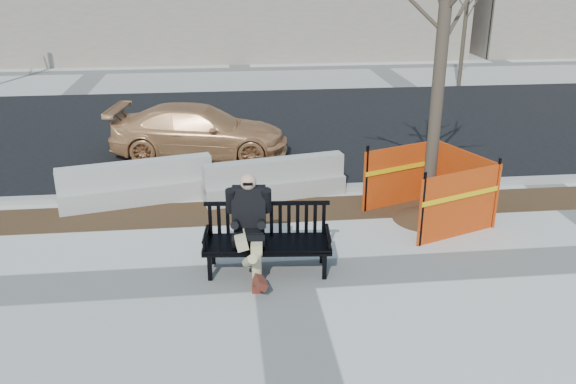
% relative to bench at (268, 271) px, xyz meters
% --- Properties ---
extents(ground, '(120.00, 120.00, 0.00)m').
position_rel_bench_xyz_m(ground, '(0.23, -0.16, 0.00)').
color(ground, beige).
rests_on(ground, ground).
extents(mulch_strip, '(40.00, 1.20, 0.02)m').
position_rel_bench_xyz_m(mulch_strip, '(0.23, 2.44, 0.00)').
color(mulch_strip, '#47301C').
rests_on(mulch_strip, ground).
extents(asphalt_street, '(60.00, 10.40, 0.01)m').
position_rel_bench_xyz_m(asphalt_street, '(0.23, 8.64, 0.00)').
color(asphalt_street, black).
rests_on(asphalt_street, ground).
extents(curb, '(60.00, 0.25, 0.12)m').
position_rel_bench_xyz_m(curb, '(0.23, 3.39, 0.06)').
color(curb, '#9E9B93').
rests_on(curb, ground).
extents(bench, '(2.12, 0.92, 1.10)m').
position_rel_bench_xyz_m(bench, '(0.00, 0.00, 0.00)').
color(bench, black).
rests_on(bench, ground).
extents(seated_man, '(0.80, 1.22, 1.63)m').
position_rel_bench_xyz_m(seated_man, '(-0.28, 0.08, 0.00)').
color(seated_man, black).
rests_on(seated_man, ground).
extents(tree_fence, '(3.53, 3.53, 6.82)m').
position_rel_bench_xyz_m(tree_fence, '(3.22, 1.72, 0.00)').
color(tree_fence, '#E34710').
rests_on(tree_fence, ground).
extents(sedan, '(4.64, 2.49, 1.28)m').
position_rel_bench_xyz_m(sedan, '(-1.22, 6.21, 0.00)').
color(sedan, tan).
rests_on(sedan, ground).
extents(jersey_barrier_left, '(3.14, 1.32, 0.88)m').
position_rel_bench_xyz_m(jersey_barrier_left, '(-2.43, 3.20, 0.00)').
color(jersey_barrier_left, '#ABA8A0').
rests_on(jersey_barrier_left, ground).
extents(jersey_barrier_right, '(3.04, 1.19, 0.85)m').
position_rel_bench_xyz_m(jersey_barrier_right, '(0.40, 3.17, 0.00)').
color(jersey_barrier_right, '#A19E97').
rests_on(jersey_barrier_right, ground).
extents(far_tree_right, '(1.84, 1.84, 4.69)m').
position_rel_bench_xyz_m(far_tree_right, '(8.54, 13.91, 0.00)').
color(far_tree_right, '#4A3F30').
rests_on(far_tree_right, ground).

